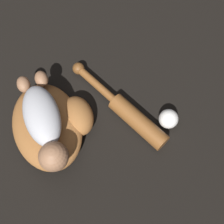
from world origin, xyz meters
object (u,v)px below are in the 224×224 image
(baseball_glove, at_px, (52,124))
(baseball, at_px, (168,119))
(baby_figure, at_px, (44,122))
(baseball_bat, at_px, (128,112))

(baseball_glove, bearing_deg, baseball, 93.96)
(baby_figure, height_order, baseball, baby_figure)
(baseball_bat, xyz_separation_m, baseball, (0.03, 0.14, 0.00))
(baseball_glove, height_order, baby_figure, baby_figure)
(baby_figure, bearing_deg, baseball_bat, 107.16)
(baseball_glove, relative_size, baseball, 5.64)
(baseball, bearing_deg, baseball_bat, -100.29)
(baseball_bat, relative_size, baseball, 5.05)
(baseball_bat, distance_m, baseball, 0.15)
(baby_figure, height_order, baseball_bat, baby_figure)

